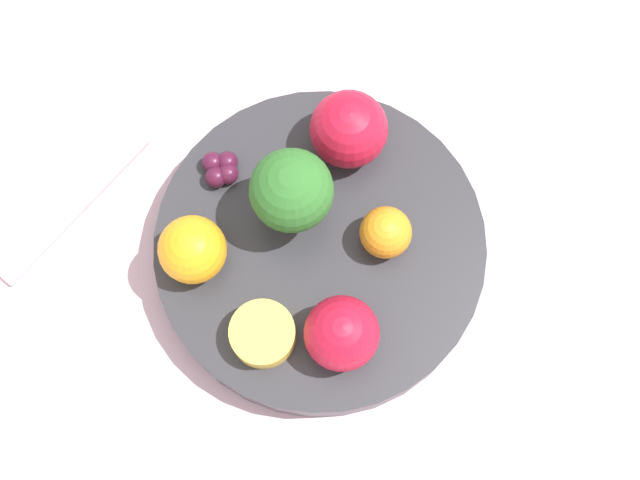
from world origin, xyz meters
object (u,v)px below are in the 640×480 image
apple_red (342,333)px  orange_back (192,250)px  bowl (320,250)px  broccoli (292,192)px  small_cup (263,334)px  napkin (20,160)px  apple_green (349,129)px  grape_cluster (220,169)px  orange_front (386,232)px

apple_red → orange_back: (-0.11, -0.01, -0.00)m
bowl → broccoli: bearing=165.7°
apple_red → small_cup: 0.05m
broccoli → napkin: (-0.20, -0.09, -0.08)m
bowl → broccoli: (-0.03, 0.01, 0.06)m
broccoli → orange_back: size_ratio=1.60×
apple_green → small_cup: bearing=-75.4°
broccoli → grape_cluster: broccoli is taller
bowl → apple_green: 0.09m
small_cup → napkin: (-0.24, -0.00, -0.04)m
napkin → grape_cluster: bearing=29.0°
small_cup → bowl: bearing=96.9°
bowl → apple_red: 0.08m
orange_back → small_cup: size_ratio=1.06×
bowl → napkin: bearing=-161.1°
bowl → orange_front: (0.03, 0.03, 0.04)m
grape_cluster → napkin: size_ratio=0.19×
orange_back → grape_cluster: bearing=113.6°
orange_front → napkin: 0.29m
apple_green → orange_back: bearing=-103.9°
broccoli → orange_back: bearing=-115.8°
grape_cluster → small_cup: small_cup is taller
orange_back → small_cup: (0.07, -0.02, -0.01)m
napkin → orange_back: bearing=5.9°
broccoli → grape_cluster: size_ratio=2.55×
broccoli → orange_back: 0.08m
apple_red → bowl: bearing=139.0°
apple_red → orange_front: size_ratio=1.39×
apple_green → orange_front: bearing=-33.8°
orange_front → apple_green: bearing=146.2°
broccoli → small_cup: bearing=-65.2°
orange_front → broccoli: bearing=-160.7°
broccoli → apple_red: (0.08, -0.05, -0.02)m
small_cup → grape_cluster: bearing=142.4°
bowl → small_cup: (0.01, -0.08, 0.03)m
apple_red → broccoli: bearing=147.0°
grape_cluster → broccoli: bearing=7.9°
apple_green → orange_back: size_ratio=1.18×
orange_front → napkin: orange_front is taller
broccoli → orange_front: bearing=19.3°
bowl → apple_green: bearing=112.2°
bowl → apple_red: (0.05, -0.05, 0.04)m
apple_red → napkin: 0.29m
grape_cluster → napkin: bearing=-151.0°
bowl → napkin: 0.24m
broccoli → apple_green: bearing=90.1°
orange_front → apple_red: bearing=-76.3°
apple_red → apple_green: size_ratio=0.92×
orange_front → orange_back: bearing=-136.9°
bowl → orange_back: size_ratio=5.00×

